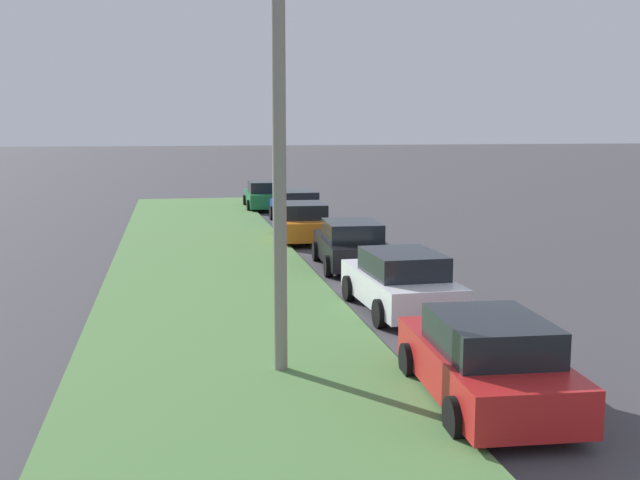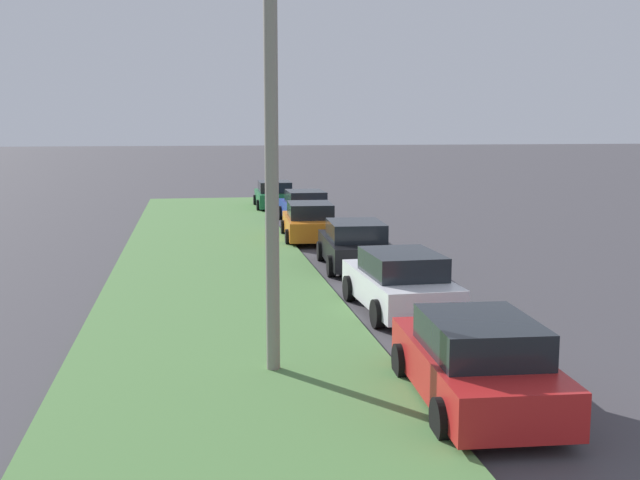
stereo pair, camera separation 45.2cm
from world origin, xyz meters
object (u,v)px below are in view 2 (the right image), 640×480
at_px(parked_car_black, 355,245).
at_px(parked_car_orange, 310,222).
at_px(parked_car_green, 274,196).
at_px(streetlight, 291,127).
at_px(parked_car_blue, 305,207).
at_px(parked_car_white, 400,283).
at_px(parked_car_red, 476,363).

bearing_deg(parked_car_black, parked_car_orange, 8.26).
xyz_separation_m(parked_car_orange, parked_car_green, (11.14, 0.17, 0.00)).
xyz_separation_m(parked_car_green, streetlight, (-26.74, 2.50, 3.67)).
xyz_separation_m(parked_car_blue, parked_car_green, (5.86, 0.75, 0.00)).
xyz_separation_m(parked_car_white, streetlight, (-4.10, 3.10, 3.67)).
distance_m(parked_car_blue, parked_car_green, 5.91).
relative_size(parked_car_orange, parked_car_blue, 1.02).
bearing_deg(streetlight, parked_car_blue, -8.86).
height_order(parked_car_black, parked_car_blue, same).
distance_m(parked_car_orange, streetlight, 16.25).
bearing_deg(parked_car_black, parked_car_blue, 2.68).
height_order(parked_car_white, streetlight, streetlight).
height_order(parked_car_red, parked_car_white, same).
bearing_deg(parked_car_green, parked_car_black, -176.49).
bearing_deg(parked_car_red, parked_car_black, 0.33).
relative_size(parked_car_red, parked_car_green, 1.01).
xyz_separation_m(parked_car_blue, streetlight, (-20.88, 3.25, 3.67)).
distance_m(parked_car_black, parked_car_green, 16.93).
relative_size(parked_car_red, parked_car_blue, 1.02).
bearing_deg(parked_car_red, parked_car_green, 3.31).
distance_m(parked_car_red, parked_car_black, 11.95).
height_order(parked_car_orange, streetlight, streetlight).
bearing_deg(parked_car_orange, parked_car_white, -174.70).
bearing_deg(parked_car_green, parked_car_orange, -178.03).
relative_size(parked_car_black, streetlight, 0.58).
xyz_separation_m(parked_car_white, parked_car_black, (5.73, -0.11, 0.00)).
distance_m(parked_car_green, streetlight, 27.11).
height_order(parked_car_blue, streetlight, streetlight).
xyz_separation_m(parked_car_white, parked_car_blue, (16.79, -0.16, 0.00)).
distance_m(parked_car_black, streetlight, 10.97).
relative_size(parked_car_white, parked_car_orange, 0.99).
height_order(parked_car_red, streetlight, streetlight).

